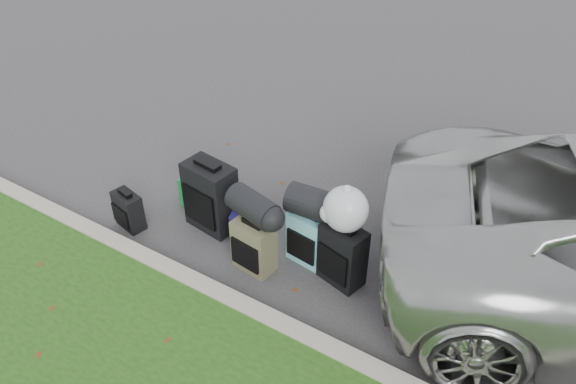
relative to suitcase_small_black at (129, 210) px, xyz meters
The scene contains 12 objects.
ground 1.76m from the suitcase_small_black, 20.78° to the left, with size 120.00×120.00×0.00m, color #383535.
curb 1.68m from the suitcase_small_black, 13.11° to the right, with size 120.00×0.18×0.15m, color #9E937F.
suitcase_small_black is the anchor object (origin of this frame).
suitcase_large_black_left 0.92m from the suitcase_small_black, 33.10° to the left, with size 0.54×0.33×0.78m, color black.
suitcase_olive 1.54m from the suitcase_small_black, ahead, with size 0.41×0.25×0.56m, color #49462F.
suitcase_teal 2.02m from the suitcase_small_black, 16.53° to the left, with size 0.40×0.24×0.58m, color #5C9EB0.
suitcase_large_black_right 2.40m from the suitcase_small_black, 11.91° to the left, with size 0.43×0.26×0.65m, color black.
tote_green 0.80m from the suitcase_small_black, 65.76° to the left, with size 0.32×0.25×0.36m, color #1B7C38.
tote_navy 1.30m from the suitcase_small_black, 24.62° to the left, with size 0.29×0.23×0.31m, color navy.
duffel_left 1.58m from the suitcase_small_black, 10.67° to the left, with size 0.28×0.28×0.52m, color black.
duffel_right 2.14m from the suitcase_small_black, 16.55° to the left, with size 0.31×0.31×0.55m, color black.
trash_bag 2.48m from the suitcase_small_black, 12.57° to the left, with size 0.43×0.43×0.43m, color silver.
Camera 1 is at (2.36, -3.75, 4.02)m, focal length 35.00 mm.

